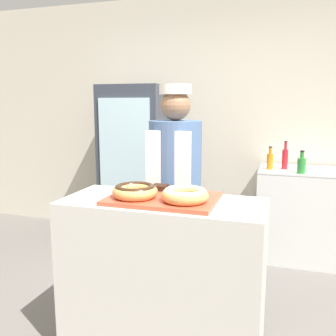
{
  "coord_description": "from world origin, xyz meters",
  "views": [
    {
      "loc": [
        0.68,
        -2.04,
        1.55
      ],
      "look_at": [
        0.0,
        0.1,
        1.15
      ],
      "focal_mm": 40.0,
      "sensor_mm": 36.0,
      "label": 1
    }
  ],
  "objects_px": {
    "baker_person": "(175,193)",
    "bottle_green": "(302,165)",
    "beverage_fridge": "(136,164)",
    "bottle_red": "(285,158)",
    "donut_chocolate_glaze": "(135,190)",
    "chest_freezer": "(308,214)",
    "brownie_back_left": "(160,187)",
    "serving_tray": "(163,199)",
    "donut_light_glaze": "(185,194)",
    "brownie_back_right": "(183,189)",
    "bottle_orange_b": "(270,161)"
  },
  "relations": [
    {
      "from": "donut_light_glaze",
      "to": "bottle_orange_b",
      "type": "height_order",
      "value": "bottle_orange_b"
    },
    {
      "from": "donut_chocolate_glaze",
      "to": "bottle_orange_b",
      "type": "distance_m",
      "value": 1.87
    },
    {
      "from": "bottle_orange_b",
      "to": "serving_tray",
      "type": "bearing_deg",
      "value": -107.78
    },
    {
      "from": "serving_tray",
      "to": "baker_person",
      "type": "distance_m",
      "value": 0.58
    },
    {
      "from": "serving_tray",
      "to": "beverage_fridge",
      "type": "relative_size",
      "value": 0.37
    },
    {
      "from": "brownie_back_left",
      "to": "serving_tray",
      "type": "bearing_deg",
      "value": -65.16
    },
    {
      "from": "baker_person",
      "to": "bottle_orange_b",
      "type": "xyz_separation_m",
      "value": [
        0.63,
        1.11,
        0.11
      ]
    },
    {
      "from": "brownie_back_right",
      "to": "baker_person",
      "type": "height_order",
      "value": "baker_person"
    },
    {
      "from": "donut_light_glaze",
      "to": "bottle_red",
      "type": "relative_size",
      "value": 0.98
    },
    {
      "from": "baker_person",
      "to": "chest_freezer",
      "type": "height_order",
      "value": "baker_person"
    },
    {
      "from": "donut_light_glaze",
      "to": "beverage_fridge",
      "type": "height_order",
      "value": "beverage_fridge"
    },
    {
      "from": "baker_person",
      "to": "bottle_orange_b",
      "type": "bearing_deg",
      "value": 60.34
    },
    {
      "from": "baker_person",
      "to": "chest_freezer",
      "type": "distance_m",
      "value": 1.63
    },
    {
      "from": "donut_chocolate_glaze",
      "to": "chest_freezer",
      "type": "bearing_deg",
      "value": 59.65
    },
    {
      "from": "donut_light_glaze",
      "to": "bottle_orange_b",
      "type": "xyz_separation_m",
      "value": [
        0.38,
        1.73,
        -0.04
      ]
    },
    {
      "from": "brownie_back_right",
      "to": "chest_freezer",
      "type": "height_order",
      "value": "brownie_back_right"
    },
    {
      "from": "brownie_back_left",
      "to": "bottle_red",
      "type": "relative_size",
      "value": 0.35
    },
    {
      "from": "donut_chocolate_glaze",
      "to": "chest_freezer",
      "type": "relative_size",
      "value": 0.28
    },
    {
      "from": "bottle_orange_b",
      "to": "brownie_back_left",
      "type": "bearing_deg",
      "value": -112.08
    },
    {
      "from": "brownie_back_left",
      "to": "chest_freezer",
      "type": "bearing_deg",
      "value": 58.18
    },
    {
      "from": "bottle_orange_b",
      "to": "bottle_red",
      "type": "bearing_deg",
      "value": 23.75
    },
    {
      "from": "donut_chocolate_glaze",
      "to": "brownie_back_right",
      "type": "distance_m",
      "value": 0.32
    },
    {
      "from": "donut_chocolate_glaze",
      "to": "bottle_green",
      "type": "height_order",
      "value": "bottle_green"
    },
    {
      "from": "brownie_back_left",
      "to": "chest_freezer",
      "type": "xyz_separation_m",
      "value": [
        1.0,
        1.61,
        -0.56
      ]
    },
    {
      "from": "brownie_back_left",
      "to": "bottle_green",
      "type": "xyz_separation_m",
      "value": [
        0.9,
        1.37,
        -0.02
      ]
    },
    {
      "from": "bottle_orange_b",
      "to": "brownie_back_right",
      "type": "bearing_deg",
      "value": -106.98
    },
    {
      "from": "serving_tray",
      "to": "donut_light_glaze",
      "type": "height_order",
      "value": "donut_light_glaze"
    },
    {
      "from": "baker_person",
      "to": "bottle_red",
      "type": "bearing_deg",
      "value": 56.66
    },
    {
      "from": "baker_person",
      "to": "bottle_green",
      "type": "distance_m",
      "value": 1.34
    },
    {
      "from": "bottle_green",
      "to": "donut_light_glaze",
      "type": "bearing_deg",
      "value": -112.75
    },
    {
      "from": "serving_tray",
      "to": "brownie_back_right",
      "type": "height_order",
      "value": "brownie_back_right"
    },
    {
      "from": "baker_person",
      "to": "beverage_fridge",
      "type": "height_order",
      "value": "beverage_fridge"
    },
    {
      "from": "donut_chocolate_glaze",
      "to": "bottle_red",
      "type": "xyz_separation_m",
      "value": [
        0.83,
        1.8,
        -0.02
      ]
    },
    {
      "from": "serving_tray",
      "to": "brownie_back_right",
      "type": "distance_m",
      "value": 0.18
    },
    {
      "from": "donut_light_glaze",
      "to": "baker_person",
      "type": "height_order",
      "value": "baker_person"
    },
    {
      "from": "bottle_green",
      "to": "brownie_back_right",
      "type": "bearing_deg",
      "value": -118.54
    },
    {
      "from": "baker_person",
      "to": "brownie_back_right",
      "type": "bearing_deg",
      "value": -67.0
    },
    {
      "from": "donut_chocolate_glaze",
      "to": "chest_freezer",
      "type": "height_order",
      "value": "donut_chocolate_glaze"
    },
    {
      "from": "chest_freezer",
      "to": "donut_chocolate_glaze",
      "type": "bearing_deg",
      "value": -120.35
    },
    {
      "from": "beverage_fridge",
      "to": "serving_tray",
      "type": "bearing_deg",
      "value": -62.73
    },
    {
      "from": "brownie_back_right",
      "to": "chest_freezer",
      "type": "distance_m",
      "value": 1.9
    },
    {
      "from": "donut_light_glaze",
      "to": "brownie_back_right",
      "type": "xyz_separation_m",
      "value": [
        -0.08,
        0.23,
        -0.02
      ]
    },
    {
      "from": "serving_tray",
      "to": "donut_chocolate_glaze",
      "type": "xyz_separation_m",
      "value": [
        -0.15,
        -0.06,
        0.05
      ]
    },
    {
      "from": "beverage_fridge",
      "to": "bottle_red",
      "type": "height_order",
      "value": "beverage_fridge"
    },
    {
      "from": "brownie_back_right",
      "to": "bottle_green",
      "type": "relative_size",
      "value": 0.45
    },
    {
      "from": "baker_person",
      "to": "serving_tray",
      "type": "bearing_deg",
      "value": -80.49
    },
    {
      "from": "serving_tray",
      "to": "bottle_orange_b",
      "type": "relative_size",
      "value": 2.85
    },
    {
      "from": "baker_person",
      "to": "donut_light_glaze",
      "type": "bearing_deg",
      "value": -68.57
    },
    {
      "from": "beverage_fridge",
      "to": "bottle_red",
      "type": "relative_size",
      "value": 6.32
    },
    {
      "from": "baker_person",
      "to": "beverage_fridge",
      "type": "relative_size",
      "value": 0.97
    }
  ]
}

